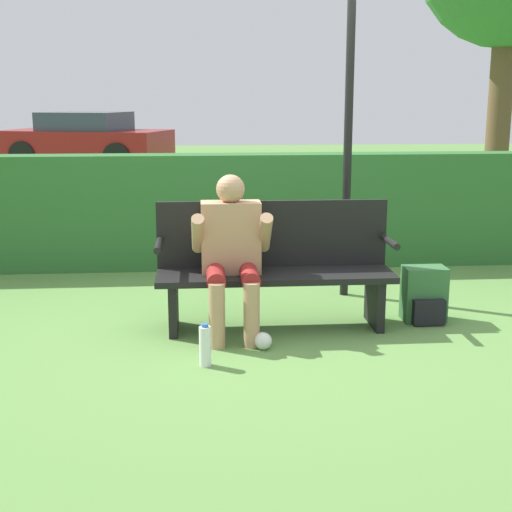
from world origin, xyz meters
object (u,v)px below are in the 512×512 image
at_px(water_bottle, 205,346).
at_px(parked_car, 86,141).
at_px(person_seated, 232,248).
at_px(backpack, 424,296).
at_px(signpost, 349,115).
at_px(park_bench, 274,266).

xyz_separation_m(water_bottle, parked_car, (-2.68, 13.10, 0.51)).
xyz_separation_m(person_seated, backpack, (1.47, 0.13, -0.43)).
bearing_deg(signpost, backpack, -59.05).
bearing_deg(park_bench, parked_car, 104.58).
height_order(backpack, water_bottle, backpack).
relative_size(person_seated, parked_car, 0.27).
xyz_separation_m(park_bench, signpost, (0.69, 0.77, 1.07)).
height_order(water_bottle, parked_car, parked_car).
bearing_deg(backpack, water_bottle, -154.34).
xyz_separation_m(person_seated, parked_car, (-2.88, 12.42, 0.02)).
xyz_separation_m(park_bench, person_seated, (-0.32, -0.13, 0.17)).
bearing_deg(person_seated, parked_car, 103.04).
xyz_separation_m(backpack, parked_car, (-4.35, 12.29, 0.44)).
bearing_deg(backpack, person_seated, -174.84).
height_order(signpost, parked_car, signpost).
height_order(park_bench, person_seated, person_seated).
distance_m(park_bench, water_bottle, 1.01).
height_order(park_bench, water_bottle, park_bench).
bearing_deg(water_bottle, person_seated, 73.18).
distance_m(person_seated, backpack, 1.54).
bearing_deg(parked_car, signpost, -52.67).
bearing_deg(person_seated, backpack, 5.16).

